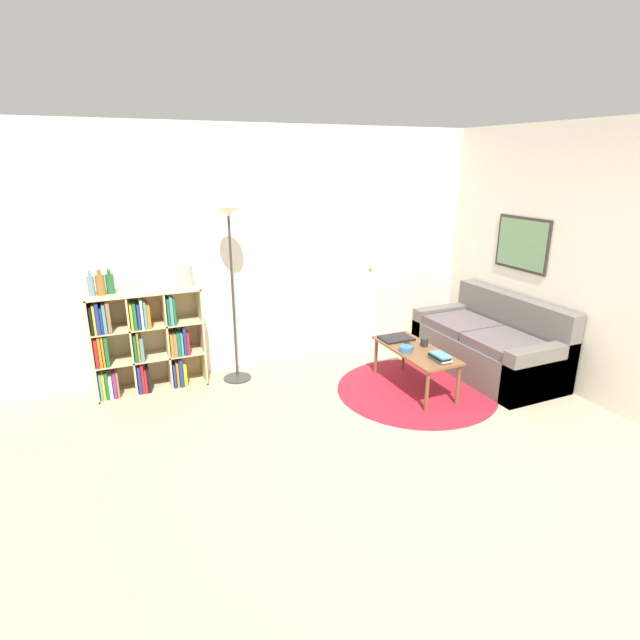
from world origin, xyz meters
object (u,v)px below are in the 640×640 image
(floor_lamp, at_px, (230,250))
(vase_on_shelf, at_px, (186,276))
(coffee_table, at_px, (415,353))
(bottle_right, at_px, (110,283))
(laptop, at_px, (396,338))
(couch, at_px, (491,346))
(bottle_middle, at_px, (100,284))
(cup, at_px, (424,342))
(bookshelf, at_px, (143,342))
(bottle_left, at_px, (91,286))
(bowl, at_px, (406,349))

(floor_lamp, distance_m, vase_on_shelf, 0.51)
(coffee_table, bearing_deg, bottle_right, 157.88)
(laptop, bearing_deg, floor_lamp, 158.27)
(couch, relative_size, bottle_middle, 6.84)
(cup, distance_m, vase_on_shelf, 2.49)
(couch, relative_size, cup, 19.92)
(bookshelf, xyz_separation_m, cup, (2.63, -1.05, -0.04))
(floor_lamp, distance_m, bottle_middle, 1.25)
(coffee_table, bearing_deg, floor_lamp, 149.28)
(floor_lamp, height_order, couch, floor_lamp)
(bottle_left, distance_m, bottle_middle, 0.08)
(bottle_left, xyz_separation_m, bottle_right, (0.17, 0.03, -0.00))
(couch, relative_size, bottle_right, 7.13)
(cup, relative_size, bottle_middle, 0.34)
(couch, relative_size, vase_on_shelf, 7.61)
(bottle_middle, distance_m, bottle_right, 0.09)
(couch, bearing_deg, vase_on_shelf, 161.25)
(coffee_table, height_order, bottle_right, bottle_right)
(couch, height_order, bottle_middle, bottle_middle)
(bookshelf, bearing_deg, couch, -16.37)
(bowl, bearing_deg, bottle_right, 156.64)
(laptop, height_order, bottle_left, bottle_left)
(floor_lamp, relative_size, bottle_right, 7.80)
(bowl, bearing_deg, bottle_middle, 157.72)
(floor_lamp, height_order, cup, floor_lamp)
(bottle_middle, bearing_deg, bookshelf, -0.93)
(laptop, distance_m, cup, 0.33)
(couch, xyz_separation_m, laptop, (-1.05, 0.28, 0.16))
(bowl, relative_size, bottle_middle, 0.55)
(bookshelf, bearing_deg, laptop, -17.05)
(coffee_table, xyz_separation_m, bottle_left, (-2.90, 1.08, 0.75))
(floor_lamp, height_order, bottle_middle, floor_lamp)
(floor_lamp, bearing_deg, couch, -19.00)
(couch, xyz_separation_m, bottle_middle, (-3.85, 1.04, 0.85))
(vase_on_shelf, bearing_deg, cup, -26.06)
(cup, xyz_separation_m, bottle_left, (-3.02, 1.05, 0.66))
(bookshelf, distance_m, vase_on_shelf, 0.79)
(coffee_table, bearing_deg, bottle_middle, 158.89)
(bowl, xyz_separation_m, bottle_right, (-2.61, 1.13, 0.67))
(bookshelf, height_order, bottle_right, bottle_right)
(bottle_middle, bearing_deg, bottle_right, 15.00)
(bottle_middle, bearing_deg, floor_lamp, -6.40)
(floor_lamp, relative_size, laptop, 5.37)
(floor_lamp, xyz_separation_m, couch, (2.63, -0.91, -1.11))
(cup, bearing_deg, coffee_table, -166.42)
(cup, bearing_deg, couch, 0.99)
(coffee_table, height_order, bowl, bowl)
(coffee_table, distance_m, bottle_middle, 3.11)
(couch, distance_m, laptop, 1.10)
(bowl, xyz_separation_m, vase_on_shelf, (-1.90, 1.10, 0.68))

